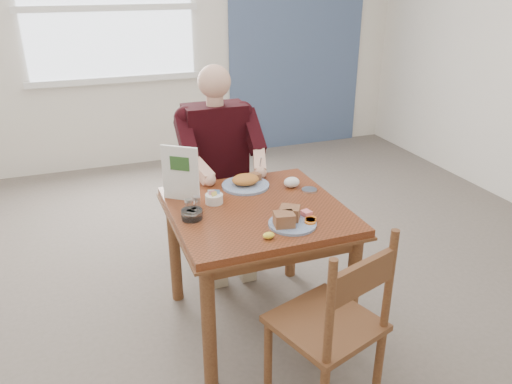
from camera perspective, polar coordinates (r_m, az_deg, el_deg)
name	(u,v)px	position (r m, az deg, el deg)	size (l,w,h in m)	color
floor	(257,320)	(3.07, 0.09, -14.47)	(6.00, 6.00, 0.00)	#5E574C
wall_back	(152,28)	(5.35, -11.84, 17.87)	(5.50, 5.50, 0.00)	white
accent_panel	(298,23)	(5.81, 4.80, 18.67)	(1.60, 0.02, 2.80)	#455A81
lemon_wedge	(269,235)	(2.36, 1.46, -4.99)	(0.06, 0.04, 0.03)	yellow
napkin	(292,182)	(2.92, 4.09, 1.12)	(0.09, 0.08, 0.06)	white
metal_dish	(309,190)	(2.88, 6.12, 0.23)	(0.09, 0.09, 0.01)	silver
window	(108,8)	(5.26, -16.52, 19.53)	(1.72, 0.04, 1.42)	white
table	(257,225)	(2.72, 0.09, -3.84)	(0.92, 0.92, 0.75)	brown
chair_far	(217,196)	(3.48, -4.53, -0.49)	(0.42, 0.42, 0.95)	brown
chair_near	(333,326)	(2.29, 8.81, -14.91)	(0.53, 0.53, 0.95)	brown
diner	(219,155)	(3.27, -4.27, 4.23)	(0.53, 0.56, 1.39)	tan
near_plate	(290,219)	(2.48, 3.95, -3.12)	(0.30, 0.30, 0.08)	white
far_plate	(246,182)	(2.92, -1.14, 1.16)	(0.35, 0.35, 0.08)	white
caddy	(214,199)	(2.72, -4.81, -0.75)	(0.11, 0.11, 0.07)	white
shakers	(193,205)	(2.61, -7.24, -1.52)	(0.10, 0.07, 0.09)	white
creamer	(192,214)	(2.55, -7.33, -2.54)	(0.12, 0.12, 0.05)	white
menu	(180,173)	(2.73, -8.64, 2.14)	(0.18, 0.14, 0.31)	white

